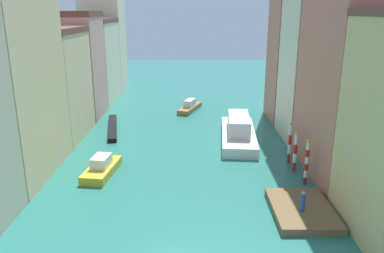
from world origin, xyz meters
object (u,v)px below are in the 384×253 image
Objects in this scene: person_on_dock at (302,202)px; mooring_pole_0 at (306,161)px; gondola_black at (112,127)px; mooring_pole_2 at (289,142)px; motorboat_0 at (101,168)px; motorboat_1 at (189,107)px; waterfront_dock at (301,210)px; mooring_pole_1 at (294,151)px; vaporetto_white at (238,131)px.

person_on_dock is 6.11m from mooring_pole_0.
mooring_pole_2 is at bearing -29.63° from gondola_black.
motorboat_1 is (8.14, 23.80, -0.02)m from motorboat_0.
mooring_pole_0 is at bearing -6.80° from motorboat_0.
waterfront_dock is 8.27m from mooring_pole_1.
motorboat_0 is (-13.94, -9.68, -0.50)m from vaporetto_white.
gondola_black is at bearing 150.37° from mooring_pole_2.
mooring_pole_2 reaches higher than person_on_dock.
motorboat_0 is at bearing 173.20° from mooring_pole_0.
mooring_pole_1 is at bearing -66.55° from motorboat_1.
waterfront_dock is at bearing -23.69° from motorboat_0.
motorboat_1 is at bearing 115.44° from mooring_pole_2.
person_on_dock is 0.26× the size of motorboat_0.
person_on_dock is 18.42m from motorboat_0.
mooring_pole_1 is 0.67× the size of motorboat_0.
gondola_black is 1.85× the size of motorboat_0.
mooring_pole_1 is 18.28m from motorboat_0.
mooring_pole_2 is 23.09m from gondola_black.
vaporetto_white is at bearing -67.67° from motorboat_1.
person_on_dock is 0.12× the size of vaporetto_white.
mooring_pole_0 is at bearing -69.12° from vaporetto_white.
waterfront_dock is at bearing -80.56° from vaporetto_white.
mooring_pole_2 is at bearing 8.37° from motorboat_0.
gondola_black is 1.59× the size of motorboat_1.
motorboat_1 is at bearing 113.45° from mooring_pole_1.
motorboat_0 is at bearing -108.88° from motorboat_1.
person_on_dock is at bearing -81.44° from vaporetto_white.
motorboat_0 is (1.81, -14.05, 0.34)m from gondola_black.
mooring_pole_1 is at bearing -64.84° from vaporetto_white.
person_on_dock is 0.23× the size of motorboat_1.
mooring_pole_1 reaches higher than motorboat_1.
gondola_black is at bearing 146.09° from mooring_pole_1.
mooring_pole_2 is (1.41, 10.03, 1.90)m from waterfront_dock.
motorboat_0 is (-16.60, 7.96, -0.69)m from person_on_dock.
person_on_dock reaches higher than motorboat_1.
mooring_pole_0 is 1.05× the size of mooring_pole_1.
mooring_pole_2 reaches higher than motorboat_0.
mooring_pole_1 is 25.34m from motorboat_1.
mooring_pole_1 reaches higher than waterfront_dock.
mooring_pole_1 is (-0.27, 2.80, -0.10)m from mooring_pole_0.
mooring_pole_2 reaches higher than waterfront_dock.
mooring_pole_0 is at bearing -68.33° from motorboat_1.
mooring_pole_0 is 0.98× the size of mooring_pole_2.
waterfront_dock is 10.31m from mooring_pole_2.
mooring_pole_0 is 26.06m from gondola_black.
motorboat_1 is (-10.07, 23.21, -1.46)m from mooring_pole_1.
vaporetto_white is at bearing 99.44° from waterfront_dock.
waterfront_dock is 0.50× the size of vaporetto_white.
mooring_pole_2 is 18.45m from motorboat_0.
person_on_dock is at bearing -50.09° from gondola_black.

